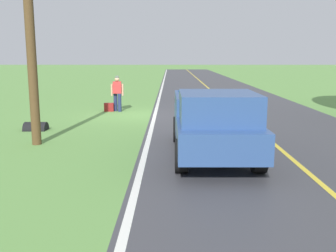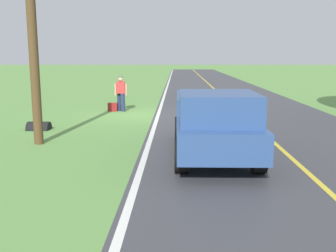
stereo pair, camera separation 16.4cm
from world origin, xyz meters
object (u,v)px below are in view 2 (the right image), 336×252
Objects in this scene: suitcase_carried at (113,107)px; utility_pole_roadside at (32,25)px; hitchhiker_walking at (121,91)px; pickup_truck_passing at (214,122)px.

suitcase_carried is 0.06× the size of utility_pole_roadside.
utility_pole_roadside is (1.53, 7.25, 2.59)m from hitchhiker_walking.
pickup_truck_passing is (-3.74, 8.71, -0.01)m from hitchhiker_walking.
utility_pole_roadside is (5.27, -1.46, 2.61)m from pickup_truck_passing.
hitchhiker_walking is 7.85m from utility_pole_roadside.
utility_pole_roadside reaches higher than suitcase_carried.
hitchhiker_walking is 3.80× the size of suitcase_carried.
utility_pole_roadside is at bearing -11.98° from suitcase_carried.
pickup_truck_passing is 6.06m from utility_pole_roadside.
utility_pole_roadside is (1.12, 7.15, 3.36)m from suitcase_carried.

